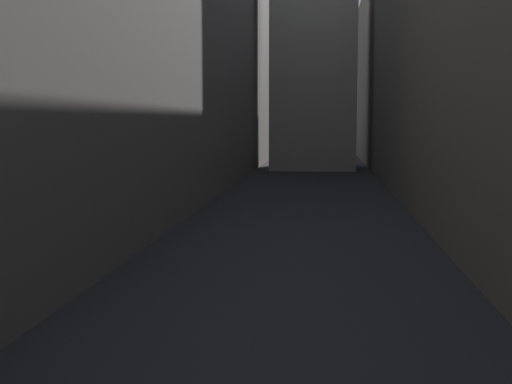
# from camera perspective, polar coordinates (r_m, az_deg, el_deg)

# --- Properties ---
(ground_plane) EXTENTS (264.00, 264.00, 0.00)m
(ground_plane) POSITION_cam_1_polar(r_m,az_deg,el_deg) (42.40, 4.24, -0.37)
(ground_plane) COLOR #232326
(building_block_left) EXTENTS (11.40, 108.00, 20.42)m
(building_block_left) POSITION_cam_1_polar(r_m,az_deg,el_deg) (46.14, -9.99, 12.79)
(building_block_left) COLOR slate
(building_block_left) RESTS_ON ground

